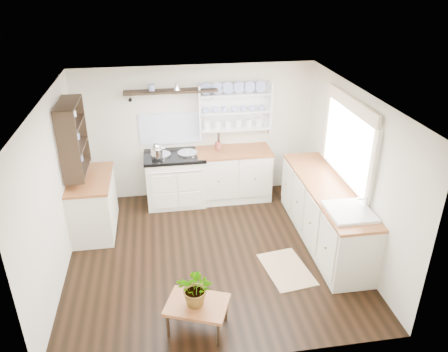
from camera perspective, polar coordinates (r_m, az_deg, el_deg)
The scene contains 19 objects.
floor at distance 6.40m, azimuth -1.63°, elevation -10.00°, with size 4.00×3.80×0.01m, color black.
wall_back at distance 7.53m, azimuth -3.63°, elevation 5.72°, with size 4.00×0.02×2.30m, color beige.
wall_right at distance 6.33m, azimuth 16.49°, elevation 0.52°, with size 0.02×3.80×2.30m, color beige.
wall_left at distance 5.92m, azimuth -21.35°, elevation -2.10°, with size 0.02×3.80×2.30m, color beige.
ceiling at distance 5.37m, azimuth -1.94°, elevation 10.21°, with size 4.00×3.80×0.01m, color white.
window at distance 6.27m, azimuth 15.99°, elevation 4.50°, with size 0.08×1.55×1.22m.
aga_cooker at distance 7.48m, azimuth -6.36°, elevation -0.33°, with size 1.01×0.70×0.93m.
back_cabinets at distance 7.60m, azimuth 1.25°, elevation 0.31°, with size 1.27×0.63×0.90m.
right_cabinets at distance 6.61m, azimuth 13.02°, elevation -4.67°, with size 0.62×2.43×0.90m.
belfast_sink at distance 5.86m, azimuth 15.94°, elevation -5.49°, with size 0.55×0.60×0.45m.
left_cabinets at distance 6.96m, azimuth -16.71°, elevation -3.47°, with size 0.62×1.13×0.90m.
plate_rack at distance 7.44m, azimuth 1.35°, elevation 8.83°, with size 1.20×0.22×0.90m.
high_shelf at distance 7.15m, azimuth -6.95°, elevation 10.87°, with size 1.50×0.29×0.16m.
left_shelving at distance 6.54m, azimuth -19.14°, elevation 4.79°, with size 0.28×0.80×1.05m, color black.
kettle at distance 7.12m, azimuth -8.79°, elevation 3.34°, with size 0.19×0.19×0.24m, color silver, non-canonical shape.
utensil_crock at distance 7.43m, azimuth -0.76°, elevation 3.98°, with size 0.10×0.10×0.12m, color brown.
center_table at distance 5.09m, azimuth -3.52°, elevation -16.65°, with size 0.80×0.69×0.37m.
potted_plant at distance 4.91m, azimuth -3.61°, elevation -14.36°, with size 0.40×0.35×0.44m, color #3F7233.
floor_rug at distance 6.14m, azimuth 8.16°, elevation -11.98°, with size 0.55×0.85×0.02m, color #958956.
Camera 1 is at (-0.62, -5.12, 3.78)m, focal length 35.00 mm.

